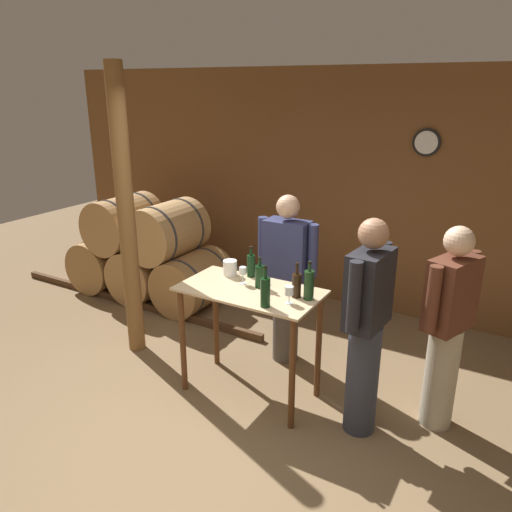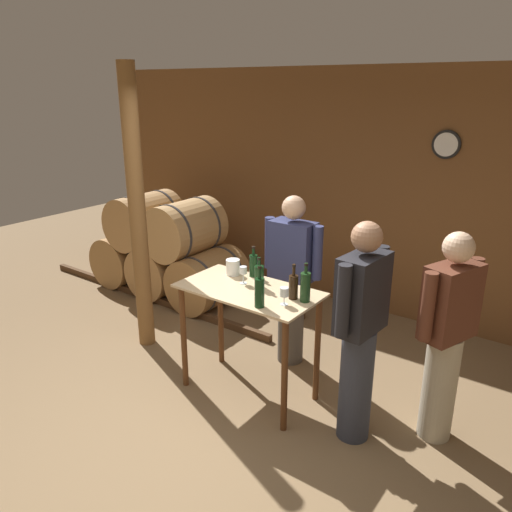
# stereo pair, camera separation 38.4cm
# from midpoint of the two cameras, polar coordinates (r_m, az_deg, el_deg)

# --- Properties ---
(ground_plane) EXTENTS (14.00, 14.00, 0.00)m
(ground_plane) POSITION_cam_midpoint_polar(r_m,az_deg,el_deg) (3.87, -3.90, -21.20)
(ground_plane) COLOR brown
(back_wall) EXTENTS (8.40, 0.08, 2.70)m
(back_wall) POSITION_cam_midpoint_polar(r_m,az_deg,el_deg) (5.72, 15.68, 6.72)
(back_wall) COLOR brown
(back_wall) RESTS_ON ground_plane
(barrel_rack) EXTENTS (3.62, 0.82, 1.23)m
(barrel_rack) POSITION_cam_midpoint_polar(r_m,az_deg,el_deg) (6.24, -8.52, 0.53)
(barrel_rack) COLOR #4C331E
(barrel_rack) RESTS_ON ground_plane
(tasting_table) EXTENTS (1.14, 0.61, 0.95)m
(tasting_table) POSITION_cam_midpoint_polar(r_m,az_deg,el_deg) (4.06, 1.89, -6.46)
(tasting_table) COLOR #D1B284
(tasting_table) RESTS_ON ground_plane
(wooden_post) EXTENTS (0.16, 0.16, 2.70)m
(wooden_post) POSITION_cam_midpoint_polar(r_m,az_deg,el_deg) (4.77, -11.18, 4.70)
(wooden_post) COLOR brown
(wooden_post) RESTS_ON ground_plane
(wine_bottle_far_left) EXTENTS (0.07, 0.07, 0.27)m
(wine_bottle_far_left) POSITION_cam_midpoint_polar(r_m,az_deg,el_deg) (4.20, 2.32, -1.06)
(wine_bottle_far_left) COLOR black
(wine_bottle_far_left) RESTS_ON tasting_table
(wine_bottle_left) EXTENTS (0.08, 0.08, 0.25)m
(wine_bottle_left) POSITION_cam_midpoint_polar(r_m,az_deg,el_deg) (3.98, 3.13, -2.34)
(wine_bottle_left) COLOR black
(wine_bottle_left) RESTS_ON tasting_table
(wine_bottle_center) EXTENTS (0.07, 0.07, 0.32)m
(wine_bottle_center) POSITION_cam_midpoint_polar(r_m,az_deg,el_deg) (3.63, 3.44, -4.14)
(wine_bottle_center) COLOR black
(wine_bottle_center) RESTS_ON tasting_table
(wine_bottle_right) EXTENTS (0.07, 0.07, 0.28)m
(wine_bottle_right) POSITION_cam_midpoint_polar(r_m,az_deg,el_deg) (3.79, 7.21, -3.47)
(wine_bottle_right) COLOR black
(wine_bottle_right) RESTS_ON tasting_table
(wine_bottle_far_right) EXTENTS (0.08, 0.08, 0.30)m
(wine_bottle_far_right) POSITION_cam_midpoint_polar(r_m,az_deg,el_deg) (3.75, 8.60, -3.52)
(wine_bottle_far_right) COLOR #193819
(wine_bottle_far_right) RESTS_ON tasting_table
(wine_glass_near_left) EXTENTS (0.06, 0.06, 0.15)m
(wine_glass_near_left) POSITION_cam_midpoint_polar(r_m,az_deg,el_deg) (4.05, 1.25, -1.77)
(wine_glass_near_left) COLOR silver
(wine_glass_near_left) RESTS_ON tasting_table
(wine_glass_near_center) EXTENTS (0.07, 0.07, 0.14)m
(wine_glass_near_center) POSITION_cam_midpoint_polar(r_m,az_deg,el_deg) (3.69, 6.24, -4.23)
(wine_glass_near_center) COLOR silver
(wine_glass_near_center) RESTS_ON tasting_table
(ice_bucket) EXTENTS (0.12, 0.12, 0.13)m
(ice_bucket) POSITION_cam_midpoint_polar(r_m,az_deg,el_deg) (4.25, -0.07, -1.32)
(ice_bucket) COLOR white
(ice_bucket) RESTS_ON tasting_table
(person_host) EXTENTS (0.25, 0.59, 1.66)m
(person_host) POSITION_cam_midpoint_polar(r_m,az_deg,el_deg) (3.62, 14.82, -8.25)
(person_host) COLOR #333847
(person_host) RESTS_ON ground_plane
(person_visitor_with_scarf) EXTENTS (0.59, 0.24, 1.60)m
(person_visitor_with_scarf) POSITION_cam_midpoint_polar(r_m,az_deg,el_deg) (4.54, 6.57, -2.52)
(person_visitor_with_scarf) COLOR #4C4742
(person_visitor_with_scarf) RESTS_ON ground_plane
(person_visitor_bearded) EXTENTS (0.34, 0.56, 1.59)m
(person_visitor_bearded) POSITION_cam_midpoint_polar(r_m,az_deg,el_deg) (3.84, 23.69, -8.34)
(person_visitor_bearded) COLOR #B7AD93
(person_visitor_bearded) RESTS_ON ground_plane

